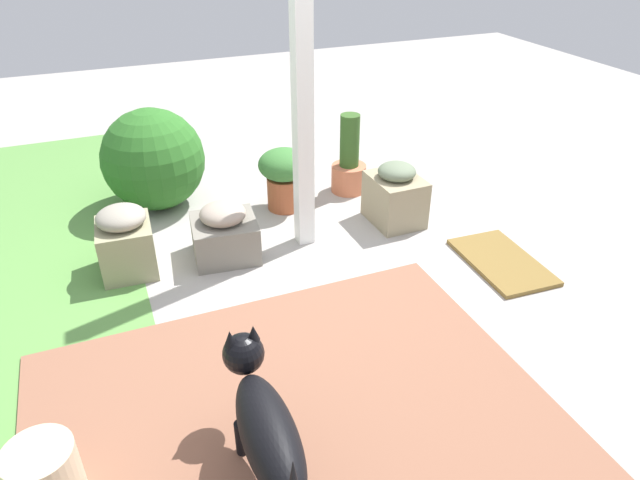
# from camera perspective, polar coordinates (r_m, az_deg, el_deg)

# --- Properties ---
(ground_plane) EXTENTS (12.00, 12.00, 0.00)m
(ground_plane) POSITION_cam_1_polar(r_m,az_deg,el_deg) (3.69, -0.96, -3.65)
(ground_plane) COLOR #A59F99
(brick_path) EXTENTS (1.80, 2.40, 0.02)m
(brick_path) POSITION_cam_1_polar(r_m,az_deg,el_deg) (2.82, -2.81, -16.92)
(brick_path) COLOR #8A5942
(brick_path) RESTS_ON ground
(porch_pillar) EXTENTS (0.11, 0.11, 2.53)m
(porch_pillar) POSITION_cam_1_polar(r_m,az_deg,el_deg) (3.60, -1.83, 17.51)
(porch_pillar) COLOR white
(porch_pillar) RESTS_ON ground
(stone_planter_nearest) EXTENTS (0.43, 0.35, 0.47)m
(stone_planter_nearest) POSITION_cam_1_polar(r_m,az_deg,el_deg) (4.26, 7.50, 4.44)
(stone_planter_nearest) COLOR gray
(stone_planter_nearest) RESTS_ON ground
(stone_planter_mid) EXTENTS (0.45, 0.46, 0.39)m
(stone_planter_mid) POSITION_cam_1_polar(r_m,az_deg,el_deg) (3.87, -9.49, 0.70)
(stone_planter_mid) COLOR gray
(stone_planter_mid) RESTS_ON ground
(stone_planter_far) EXTENTS (0.40, 0.35, 0.46)m
(stone_planter_far) POSITION_cam_1_polar(r_m,az_deg,el_deg) (3.84, -18.82, -0.11)
(stone_planter_far) COLOR gray
(stone_planter_far) RESTS_ON ground
(round_shrub) EXTENTS (0.78, 0.78, 0.78)m
(round_shrub) POSITION_cam_1_polar(r_m,az_deg,el_deg) (4.57, -16.29, 7.73)
(round_shrub) COLOR #2B6723
(round_shrub) RESTS_ON ground
(terracotta_pot_tall) EXTENTS (0.28, 0.28, 0.65)m
(terracotta_pot_tall) POSITION_cam_1_polar(r_m,az_deg,el_deg) (4.70, 2.91, 7.51)
(terracotta_pot_tall) COLOR #C66D4C
(terracotta_pot_tall) RESTS_ON ground
(terracotta_pot_broad) EXTENTS (0.39, 0.39, 0.48)m
(terracotta_pot_broad) POSITION_cam_1_polar(r_m,az_deg,el_deg) (4.40, -3.59, 6.56)
(terracotta_pot_broad) COLOR #A5502F
(terracotta_pot_broad) RESTS_ON ground
(dog) EXTENTS (0.80, 0.23, 0.55)m
(dog) POSITION_cam_1_polar(r_m,az_deg,el_deg) (2.38, -5.51, -17.74)
(dog) COLOR black
(dog) RESTS_ON ground
(ceramic_urn) EXTENTS (0.27, 0.27, 0.32)m
(ceramic_urn) POSITION_cam_1_polar(r_m,az_deg,el_deg) (2.62, -25.64, -20.74)
(ceramic_urn) COLOR beige
(ceramic_urn) RESTS_ON ground
(doormat) EXTENTS (0.73, 0.46, 0.03)m
(doormat) POSITION_cam_1_polar(r_m,az_deg,el_deg) (4.00, 17.69, -2.07)
(doormat) COLOR brown
(doormat) RESTS_ON ground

